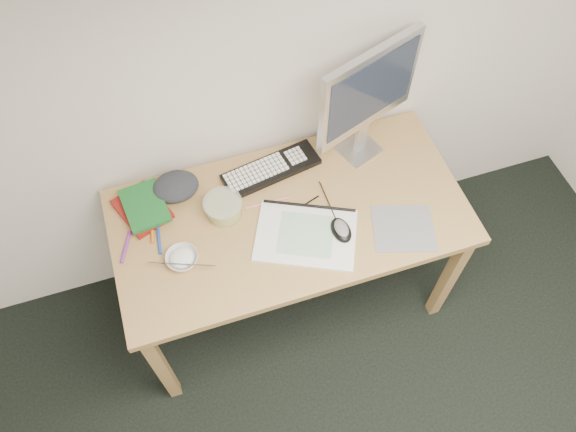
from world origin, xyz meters
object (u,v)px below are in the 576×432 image
Objects in this scene: sketchpad at (306,235)px; monitor at (368,93)px; desk at (290,225)px; rice_bowl at (182,259)px; keyboard at (271,169)px.

monitor is (0.35, 0.33, 0.33)m from sketchpad.
desk is 0.61m from monitor.
rice_bowl is (-0.47, 0.04, 0.01)m from sketchpad.
sketchpad is 0.48m from rice_bowl.
monitor is at bearing 19.40° from rice_bowl.
rice_bowl is at bearing 179.08° from monitor.
monitor reaches higher than sketchpad.
sketchpad is at bearing -94.12° from keyboard.
rice_bowl is at bearing -159.47° from sketchpad.
desk is at bearing 9.21° from rice_bowl.
sketchpad is at bearing -157.20° from monitor.
sketchpad is at bearing -76.04° from desk.
monitor is at bearing 68.39° from sketchpad.
sketchpad is 0.59m from monitor.
monitor reaches higher than desk.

